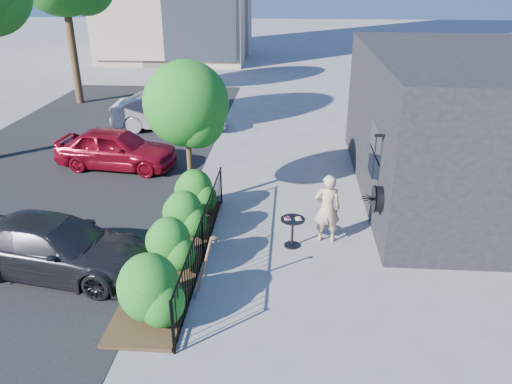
# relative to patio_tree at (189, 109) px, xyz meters

# --- Properties ---
(ground) EXTENTS (120.00, 120.00, 0.00)m
(ground) POSITION_rel_patio_tree_xyz_m (2.24, -2.76, -2.76)
(ground) COLOR gray
(ground) RESTS_ON ground
(shop_building) EXTENTS (6.22, 9.00, 4.00)m
(shop_building) POSITION_rel_patio_tree_xyz_m (7.73, 1.74, -0.76)
(shop_building) COLOR black
(shop_building) RESTS_ON ground
(fence) EXTENTS (0.05, 6.05, 1.10)m
(fence) POSITION_rel_patio_tree_xyz_m (0.74, -2.76, -2.20)
(fence) COLOR black
(fence) RESTS_ON ground
(planting_bed) EXTENTS (1.30, 6.00, 0.08)m
(planting_bed) POSITION_rel_patio_tree_xyz_m (0.04, -2.76, -2.72)
(planting_bed) COLOR #382616
(planting_bed) RESTS_ON ground
(shrubs) EXTENTS (1.10, 5.60, 1.24)m
(shrubs) POSITION_rel_patio_tree_xyz_m (0.14, -2.66, -2.06)
(shrubs) COLOR #165C15
(shrubs) RESTS_ON ground
(patio_tree) EXTENTS (2.20, 2.20, 3.94)m
(patio_tree) POSITION_rel_patio_tree_xyz_m (0.00, 0.00, 0.00)
(patio_tree) COLOR #3F2B19
(patio_tree) RESTS_ON ground
(street) EXTENTS (9.00, 30.00, 0.01)m
(street) POSITION_rel_patio_tree_xyz_m (-4.76, 0.24, -2.76)
(street) COLOR black
(street) RESTS_ON ground
(cafe_table) EXTENTS (0.57, 0.57, 0.77)m
(cafe_table) POSITION_rel_patio_tree_xyz_m (2.73, -1.95, -2.27)
(cafe_table) COLOR black
(cafe_table) RESTS_ON ground
(woman) EXTENTS (0.64, 0.43, 1.72)m
(woman) POSITION_rel_patio_tree_xyz_m (3.53, -1.63, -1.91)
(woman) COLOR tan
(woman) RESTS_ON ground
(shovel) EXTENTS (0.48, 0.19, 1.44)m
(shovel) POSITION_rel_patio_tree_xyz_m (0.98, -4.13, -2.13)
(shovel) COLOR brown
(shovel) RESTS_ON ground
(car_red) EXTENTS (4.08, 2.03, 1.34)m
(car_red) POSITION_rel_patio_tree_xyz_m (-3.06, 2.79, -2.10)
(car_red) COLOR maroon
(car_red) RESTS_ON ground
(car_silver) EXTENTS (4.66, 1.87, 1.50)m
(car_silver) POSITION_rel_patio_tree_xyz_m (-2.29, 7.24, -2.01)
(car_silver) COLOR #ADADB2
(car_silver) RESTS_ON ground
(car_darkgrey) EXTENTS (4.46, 2.35, 1.23)m
(car_darkgrey) POSITION_rel_patio_tree_xyz_m (-2.33, -3.41, -2.15)
(car_darkgrey) COLOR black
(car_darkgrey) RESTS_ON ground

